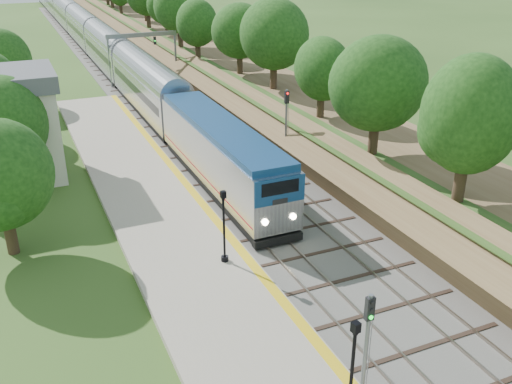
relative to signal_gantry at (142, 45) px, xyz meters
name	(u,v)px	position (x,y,z in m)	size (l,w,h in m)	color
trackbed	(132,76)	(-0.47, 5.01, -4.75)	(9.50, 170.00, 0.28)	#4C4944
platform	(175,237)	(-7.67, -38.99, -4.63)	(6.40, 68.00, 0.38)	gray
yellow_stripe	(220,225)	(-4.82, -38.99, -4.43)	(0.55, 68.00, 0.01)	gold
embankment	(194,56)	(7.88, 5.01, -2.87)	(10.64, 170.00, 11.70)	brown
signal_gantry	(142,45)	(0.00, 0.00, 0.00)	(8.40, 0.38, 6.20)	slate
trees_behind_platform	(52,158)	(-13.64, -34.32, -0.29)	(7.82, 53.32, 7.21)	#332316
train	(85,32)	(-2.47, 30.11, -2.47)	(3.14, 147.37, 4.62)	black
lamppost_mid	(351,377)	(-5.86, -55.25, -2.53)	(0.42, 0.42, 4.27)	black
lamppost_far	(224,231)	(-6.05, -43.04, -2.58)	(0.41, 0.41, 4.16)	black
signal_platform	(366,344)	(-5.37, -55.27, -1.20)	(0.31, 0.25, 5.27)	slate
signal_farside	(286,119)	(3.73, -30.79, -1.05)	(0.33, 0.26, 5.97)	slate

